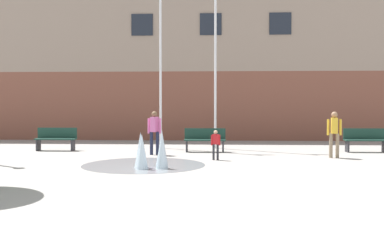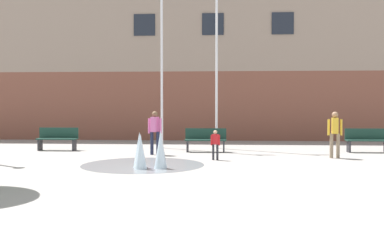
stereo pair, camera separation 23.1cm
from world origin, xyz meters
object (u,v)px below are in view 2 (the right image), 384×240
at_px(park_bench_near_trashcan, 206,139).
at_px(park_bench_far_right, 367,140).
at_px(flagpole_left, 162,40).
at_px(adult_in_red, 335,131).
at_px(child_running, 215,143).
at_px(adult_watching, 155,129).
at_px(park_bench_under_right_flagpole, 58,138).
at_px(flagpole_right, 217,46).

distance_m(park_bench_near_trashcan, park_bench_far_right, 6.19).
bearing_deg(flagpole_left, adult_in_red, -26.93).
bearing_deg(child_running, park_bench_near_trashcan, -48.46).
distance_m(adult_in_red, adult_watching, 6.33).
xyz_separation_m(park_bench_under_right_flagpole, adult_in_red, (10.42, -1.96, 0.45)).
xyz_separation_m(child_running, flagpole_right, (0.03, 4.05, 3.71)).
relative_size(adult_watching, flagpole_right, 0.20).
bearing_deg(adult_in_red, park_bench_far_right, -32.35).
relative_size(park_bench_far_right, flagpole_right, 0.20).
relative_size(park_bench_under_right_flagpole, flagpole_right, 0.20).
relative_size(park_bench_far_right, flagpole_left, 0.19).
relative_size(flagpole_left, flagpole_right, 1.07).
height_order(child_running, adult_in_red, adult_in_red).
height_order(park_bench_near_trashcan, flagpole_right, flagpole_right).
relative_size(park_bench_under_right_flagpole, child_running, 1.62).
height_order(park_bench_far_right, flagpole_left, flagpole_left).
bearing_deg(flagpole_right, park_bench_under_right_flagpole, -168.76).
xyz_separation_m(park_bench_far_right, adult_in_red, (-1.71, -1.99, 0.45)).
height_order(child_running, flagpole_right, flagpole_right).
height_order(park_bench_near_trashcan, adult_in_red, adult_in_red).
bearing_deg(park_bench_under_right_flagpole, adult_in_red, -10.66).
relative_size(adult_watching, flagpole_left, 0.18).
height_order(park_bench_far_right, adult_in_red, adult_in_red).
distance_m(child_running, flagpole_right, 5.49).
bearing_deg(park_bench_far_right, adult_watching, -170.43).
height_order(park_bench_under_right_flagpole, park_bench_far_right, same).
bearing_deg(park_bench_far_right, park_bench_under_right_flagpole, -179.87).
relative_size(park_bench_far_right, child_running, 1.62).
height_order(adult_watching, flagpole_left, flagpole_left).
relative_size(adult_in_red, adult_watching, 1.00).
xyz_separation_m(park_bench_far_right, adult_watching, (-8.01, -1.35, 0.45)).
xyz_separation_m(park_bench_near_trashcan, flagpole_right, (0.43, 1.46, 3.81)).
height_order(park_bench_under_right_flagpole, adult_watching, adult_watching).
bearing_deg(adult_in_red, child_running, 109.64).
height_order(park_bench_under_right_flagpole, adult_in_red, adult_in_red).
relative_size(child_running, flagpole_right, 0.12).
relative_size(child_running, flagpole_left, 0.11).
bearing_deg(park_bench_far_right, park_bench_near_trashcan, -177.96).
bearing_deg(park_bench_far_right, flagpole_right, 167.85).
distance_m(flagpole_left, flagpole_right, 2.32).
relative_size(park_bench_near_trashcan, park_bench_far_right, 1.00).
relative_size(adult_in_red, flagpole_right, 0.20).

